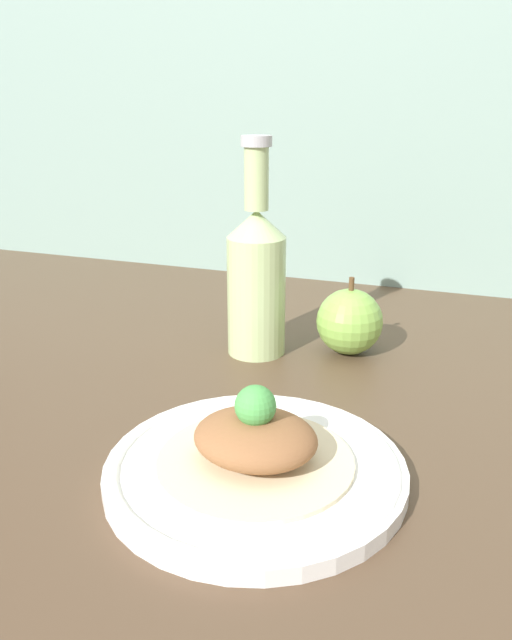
# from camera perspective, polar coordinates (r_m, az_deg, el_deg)

# --- Properties ---
(ground_plane) EXTENTS (1.80, 1.10, 0.04)m
(ground_plane) POSITION_cam_1_polar(r_m,az_deg,el_deg) (0.62, 0.25, -11.49)
(ground_plane) COLOR brown
(wall_backsplash) EXTENTS (1.80, 0.03, 0.80)m
(wall_backsplash) POSITION_cam_1_polar(r_m,az_deg,el_deg) (1.05, 11.03, 24.84)
(wall_backsplash) COLOR #84A399
(wall_backsplash) RESTS_ON ground_plane
(plate) EXTENTS (0.25, 0.25, 0.02)m
(plate) POSITION_cam_1_polar(r_m,az_deg,el_deg) (0.53, -0.05, -13.38)
(plate) COLOR white
(plate) RESTS_ON ground_plane
(plated_food) EXTENTS (0.16, 0.16, 0.07)m
(plated_food) POSITION_cam_1_polar(r_m,az_deg,el_deg) (0.52, -0.05, -10.96)
(plated_food) COLOR beige
(plated_food) RESTS_ON plate
(cider_bottle) EXTENTS (0.07, 0.07, 0.26)m
(cider_bottle) POSITION_cam_1_polar(r_m,az_deg,el_deg) (0.75, 0.04, 4.09)
(cider_bottle) COLOR #B7D18E
(cider_bottle) RESTS_ON ground_plane
(apple) EXTENTS (0.08, 0.08, 0.10)m
(apple) POSITION_cam_1_polar(r_m,az_deg,el_deg) (0.77, 8.55, -0.14)
(apple) COLOR #84B74C
(apple) RESTS_ON ground_plane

